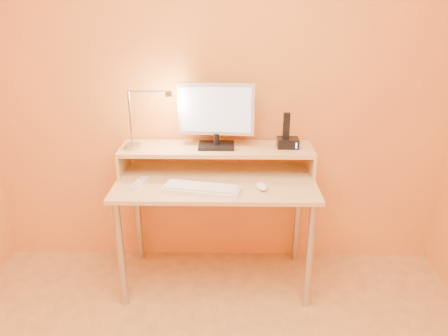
{
  "coord_description": "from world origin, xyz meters",
  "views": [
    {
      "loc": [
        0.09,
        -1.21,
        1.75
      ],
      "look_at": [
        0.05,
        1.13,
        0.82
      ],
      "focal_mm": 34.62,
      "sensor_mm": 36.0,
      "label": 1
    }
  ],
  "objects_px": {
    "monitor_panel": "(216,109)",
    "mouse": "(262,186)",
    "keyboard": "(202,189)",
    "remote_control": "(139,183)",
    "phone_dock": "(288,143)",
    "lamp_base": "(133,146)"
  },
  "relations": [
    {
      "from": "phone_dock",
      "to": "lamp_base",
      "type": "bearing_deg",
      "value": -177.62
    },
    {
      "from": "phone_dock",
      "to": "remote_control",
      "type": "distance_m",
      "value": 0.93
    },
    {
      "from": "lamp_base",
      "to": "phone_dock",
      "type": "bearing_deg",
      "value": 1.79
    },
    {
      "from": "mouse",
      "to": "lamp_base",
      "type": "bearing_deg",
      "value": 153.04
    },
    {
      "from": "monitor_panel",
      "to": "lamp_base",
      "type": "distance_m",
      "value": 0.56
    },
    {
      "from": "phone_dock",
      "to": "remote_control",
      "type": "relative_size",
      "value": 0.81
    },
    {
      "from": "keyboard",
      "to": "remote_control",
      "type": "relative_size",
      "value": 2.71
    },
    {
      "from": "mouse",
      "to": "phone_dock",
      "type": "bearing_deg",
      "value": 48.3
    },
    {
      "from": "remote_control",
      "to": "keyboard",
      "type": "bearing_deg",
      "value": -0.44
    },
    {
      "from": "monitor_panel",
      "to": "mouse",
      "type": "bearing_deg",
      "value": -42.39
    },
    {
      "from": "remote_control",
      "to": "phone_dock",
      "type": "bearing_deg",
      "value": 27.27
    },
    {
      "from": "keyboard",
      "to": "remote_control",
      "type": "height_order",
      "value": "keyboard"
    },
    {
      "from": "remote_control",
      "to": "monitor_panel",
      "type": "bearing_deg",
      "value": 40.36
    },
    {
      "from": "phone_dock",
      "to": "monitor_panel",
      "type": "bearing_deg",
      "value": 179.3
    },
    {
      "from": "phone_dock",
      "to": "keyboard",
      "type": "xyz_separation_m",
      "value": [
        -0.52,
        -0.31,
        -0.18
      ]
    },
    {
      "from": "keyboard",
      "to": "lamp_base",
      "type": "bearing_deg",
      "value": 158.86
    },
    {
      "from": "keyboard",
      "to": "remote_control",
      "type": "bearing_deg",
      "value": 177.1
    },
    {
      "from": "monitor_panel",
      "to": "mouse",
      "type": "height_order",
      "value": "monitor_panel"
    },
    {
      "from": "phone_dock",
      "to": "remote_control",
      "type": "height_order",
      "value": "phone_dock"
    },
    {
      "from": "lamp_base",
      "to": "remote_control",
      "type": "distance_m",
      "value": 0.26
    },
    {
      "from": "monitor_panel",
      "to": "keyboard",
      "type": "xyz_separation_m",
      "value": [
        -0.08,
        -0.32,
        -0.39
      ]
    },
    {
      "from": "phone_dock",
      "to": "mouse",
      "type": "distance_m",
      "value": 0.37
    }
  ]
}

